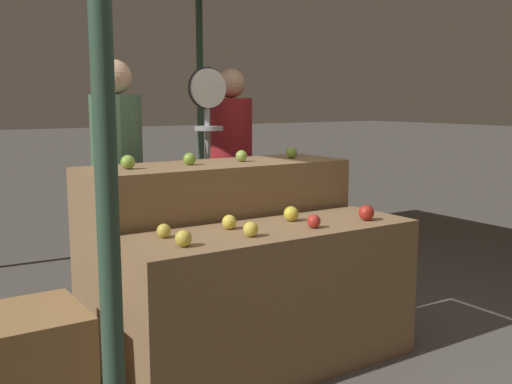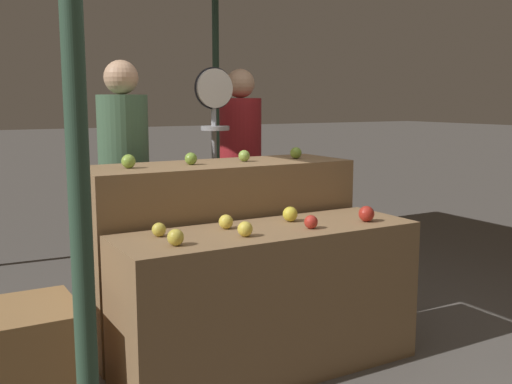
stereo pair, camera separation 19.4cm
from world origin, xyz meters
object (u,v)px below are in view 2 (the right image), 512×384
Objects in this scene: produce_scale at (215,133)px; person_customer_left at (124,169)px; wooden_crate_side at (22,361)px; person_vendor_at_scale at (241,160)px.

produce_scale is 0.98× the size of person_customer_left.
wooden_crate_side is (-0.86, -1.09, -0.75)m from person_customer_left.
wooden_crate_side is (-1.47, -0.94, -0.98)m from produce_scale.
wooden_crate_side is (-1.87, -1.29, -0.74)m from person_vendor_at_scale.
produce_scale is at bearing 142.89° from person_customer_left.
produce_scale is 3.29× the size of wooden_crate_side.
produce_scale is 0.99× the size of person_vendor_at_scale.
produce_scale is at bearing 32.53° from wooden_crate_side.
person_vendor_at_scale is 2.39m from wooden_crate_side.
person_vendor_at_scale is at bearing 41.80° from produce_scale.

